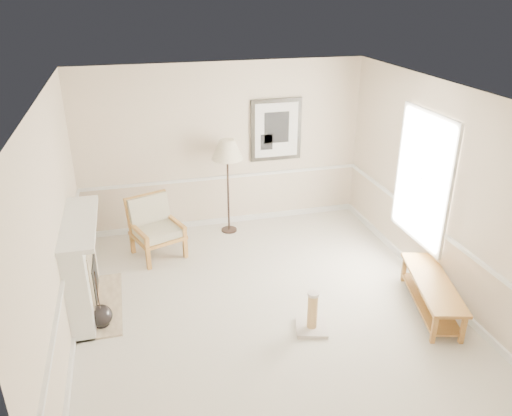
{
  "coord_description": "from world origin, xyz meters",
  "views": [
    {
      "loc": [
        -1.56,
        -5.46,
        4.05
      ],
      "look_at": [
        0.06,
        0.7,
        1.17
      ],
      "focal_mm": 35.0,
      "sensor_mm": 36.0,
      "label": 1
    }
  ],
  "objects_px": {
    "floor_vase": "(101,316)",
    "bench": "(432,290)",
    "floor_lamp": "(227,152)",
    "armchair": "(154,224)",
    "scratching_post": "(312,318)"
  },
  "relations": [
    {
      "from": "floor_vase",
      "to": "bench",
      "type": "relative_size",
      "value": 0.52
    },
    {
      "from": "floor_lamp",
      "to": "bench",
      "type": "bearing_deg",
      "value": -54.36
    },
    {
      "from": "floor_vase",
      "to": "armchair",
      "type": "bearing_deg",
      "value": 65.28
    },
    {
      "from": "scratching_post",
      "to": "floor_vase",
      "type": "bearing_deg",
      "value": 163.98
    },
    {
      "from": "floor_vase",
      "to": "scratching_post",
      "type": "distance_m",
      "value": 2.7
    },
    {
      "from": "armchair",
      "to": "scratching_post",
      "type": "xyz_separation_m",
      "value": [
        1.77,
        -2.54,
        -0.34
      ]
    },
    {
      "from": "floor_vase",
      "to": "floor_lamp",
      "type": "distance_m",
      "value": 3.39
    },
    {
      "from": "floor_vase",
      "to": "armchair",
      "type": "height_order",
      "value": "armchair"
    },
    {
      "from": "armchair",
      "to": "scratching_post",
      "type": "height_order",
      "value": "armchair"
    },
    {
      "from": "floor_vase",
      "to": "floor_lamp",
      "type": "relative_size",
      "value": 0.5
    },
    {
      "from": "floor_lamp",
      "to": "scratching_post",
      "type": "bearing_deg",
      "value": -81.61
    },
    {
      "from": "floor_vase",
      "to": "floor_lamp",
      "type": "xyz_separation_m",
      "value": [
        2.15,
        2.27,
        1.32
      ]
    },
    {
      "from": "armchair",
      "to": "floor_lamp",
      "type": "distance_m",
      "value": 1.7
    },
    {
      "from": "floor_lamp",
      "to": "armchair",
      "type": "bearing_deg",
      "value": -160.32
    },
    {
      "from": "armchair",
      "to": "floor_lamp",
      "type": "height_order",
      "value": "floor_lamp"
    }
  ]
}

